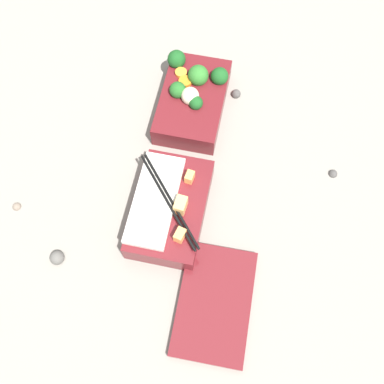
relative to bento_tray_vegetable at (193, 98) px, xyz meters
name	(u,v)px	position (x,y,z in m)	size (l,w,h in m)	color
ground_plane	(176,158)	(0.13, -0.01, -0.03)	(3.00, 3.00, 0.00)	gray
bento_tray_vegetable	(193,98)	(0.00, 0.00, 0.00)	(0.21, 0.14, 0.08)	maroon
bento_tray_rice	(169,208)	(0.25, 0.01, 0.00)	(0.21, 0.15, 0.08)	maroon
bento_lid	(215,303)	(0.41, 0.12, -0.02)	(0.21, 0.13, 0.01)	maroon
pebble_0	(333,173)	(0.10, 0.31, -0.03)	(0.02, 0.02, 0.02)	#474442
pebble_1	(57,258)	(0.38, -0.18, -0.02)	(0.03, 0.03, 0.03)	#595651
pebble_2	(236,94)	(-0.05, 0.09, -0.03)	(0.02, 0.02, 0.02)	#474442
pebble_3	(16,206)	(0.30, -0.29, -0.03)	(0.02, 0.02, 0.02)	#7A6B5B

